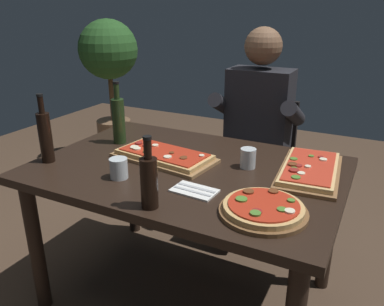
{
  "coord_description": "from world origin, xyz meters",
  "views": [
    {
      "loc": [
        0.78,
        -1.47,
        1.44
      ],
      "look_at": [
        0.0,
        0.05,
        0.79
      ],
      "focal_mm": 36.19,
      "sensor_mm": 36.0,
      "label": 1
    }
  ],
  "objects_px": {
    "diner_chair": "(259,159)",
    "potted_plant_corner": "(110,70)",
    "vinegar_bottle_green": "(149,180)",
    "seated_diner": "(256,127)",
    "tumbler_far_side": "(119,169)",
    "wine_bottle_dark": "(118,119)",
    "pizza_rectangular_front": "(164,156)",
    "oil_bottle_amber": "(45,136)",
    "tumbler_near_camera": "(248,159)",
    "dining_table": "(187,185)",
    "pizza_round_far": "(263,209)",
    "pizza_rectangular_left": "(310,169)"
  },
  "relations": [
    {
      "from": "pizza_round_far",
      "to": "tumbler_near_camera",
      "type": "height_order",
      "value": "tumbler_near_camera"
    },
    {
      "from": "diner_chair",
      "to": "seated_diner",
      "type": "height_order",
      "value": "seated_diner"
    },
    {
      "from": "pizza_rectangular_left",
      "to": "diner_chair",
      "type": "bearing_deg",
      "value": 122.48
    },
    {
      "from": "seated_diner",
      "to": "potted_plant_corner",
      "type": "xyz_separation_m",
      "value": [
        -1.65,
        0.68,
        0.14
      ]
    },
    {
      "from": "pizza_rectangular_front",
      "to": "tumbler_far_side",
      "type": "bearing_deg",
      "value": -102.9
    },
    {
      "from": "tumbler_near_camera",
      "to": "diner_chair",
      "type": "bearing_deg",
      "value": 102.48
    },
    {
      "from": "tumbler_near_camera",
      "to": "potted_plant_corner",
      "type": "relative_size",
      "value": 0.07
    },
    {
      "from": "oil_bottle_amber",
      "to": "tumbler_far_side",
      "type": "height_order",
      "value": "oil_bottle_amber"
    },
    {
      "from": "pizza_rectangular_front",
      "to": "vinegar_bottle_green",
      "type": "height_order",
      "value": "vinegar_bottle_green"
    },
    {
      "from": "wine_bottle_dark",
      "to": "oil_bottle_amber",
      "type": "xyz_separation_m",
      "value": [
        -0.14,
        -0.38,
        -0.0
      ]
    },
    {
      "from": "pizza_round_far",
      "to": "oil_bottle_amber",
      "type": "bearing_deg",
      "value": 179.17
    },
    {
      "from": "wine_bottle_dark",
      "to": "tumbler_near_camera",
      "type": "bearing_deg",
      "value": -0.87
    },
    {
      "from": "pizza_rectangular_front",
      "to": "wine_bottle_dark",
      "type": "bearing_deg",
      "value": 163.21
    },
    {
      "from": "wine_bottle_dark",
      "to": "oil_bottle_amber",
      "type": "relative_size",
      "value": 1.02
    },
    {
      "from": "dining_table",
      "to": "oil_bottle_amber",
      "type": "distance_m",
      "value": 0.71
    },
    {
      "from": "pizza_rectangular_left",
      "to": "diner_chair",
      "type": "height_order",
      "value": "diner_chair"
    },
    {
      "from": "tumbler_near_camera",
      "to": "pizza_rectangular_front",
      "type": "bearing_deg",
      "value": -166.9
    },
    {
      "from": "tumbler_near_camera",
      "to": "potted_plant_corner",
      "type": "height_order",
      "value": "potted_plant_corner"
    },
    {
      "from": "vinegar_bottle_green",
      "to": "tumbler_far_side",
      "type": "distance_m",
      "value": 0.31
    },
    {
      "from": "oil_bottle_amber",
      "to": "diner_chair",
      "type": "distance_m",
      "value": 1.37
    },
    {
      "from": "vinegar_bottle_green",
      "to": "seated_diner",
      "type": "height_order",
      "value": "seated_diner"
    },
    {
      "from": "wine_bottle_dark",
      "to": "tumbler_far_side",
      "type": "bearing_deg",
      "value": -53.36
    },
    {
      "from": "wine_bottle_dark",
      "to": "diner_chair",
      "type": "height_order",
      "value": "wine_bottle_dark"
    },
    {
      "from": "pizza_round_far",
      "to": "oil_bottle_amber",
      "type": "xyz_separation_m",
      "value": [
        -1.07,
        0.02,
        0.11
      ]
    },
    {
      "from": "pizza_rectangular_front",
      "to": "vinegar_bottle_green",
      "type": "relative_size",
      "value": 1.88
    },
    {
      "from": "vinegar_bottle_green",
      "to": "tumbler_near_camera",
      "type": "relative_size",
      "value": 3.04
    },
    {
      "from": "wine_bottle_dark",
      "to": "tumbler_near_camera",
      "type": "distance_m",
      "value": 0.74
    },
    {
      "from": "oil_bottle_amber",
      "to": "tumbler_far_side",
      "type": "xyz_separation_m",
      "value": [
        0.42,
        0.0,
        -0.09
      ]
    },
    {
      "from": "dining_table",
      "to": "vinegar_bottle_green",
      "type": "bearing_deg",
      "value": -81.94
    },
    {
      "from": "vinegar_bottle_green",
      "to": "potted_plant_corner",
      "type": "relative_size",
      "value": 0.21
    },
    {
      "from": "vinegar_bottle_green",
      "to": "diner_chair",
      "type": "height_order",
      "value": "vinegar_bottle_green"
    },
    {
      "from": "pizza_rectangular_front",
      "to": "potted_plant_corner",
      "type": "xyz_separation_m",
      "value": [
        -1.42,
        1.39,
        0.12
      ]
    },
    {
      "from": "dining_table",
      "to": "potted_plant_corner",
      "type": "relative_size",
      "value": 1.05
    },
    {
      "from": "tumbler_near_camera",
      "to": "pizza_rectangular_left",
      "type": "bearing_deg",
      "value": 12.2
    },
    {
      "from": "diner_chair",
      "to": "potted_plant_corner",
      "type": "relative_size",
      "value": 0.65
    },
    {
      "from": "wine_bottle_dark",
      "to": "tumbler_far_side",
      "type": "distance_m",
      "value": 0.48
    },
    {
      "from": "tumbler_far_side",
      "to": "vinegar_bottle_green",
      "type": "bearing_deg",
      "value": -31.24
    },
    {
      "from": "tumbler_far_side",
      "to": "seated_diner",
      "type": "relative_size",
      "value": 0.07
    },
    {
      "from": "potted_plant_corner",
      "to": "tumbler_far_side",
      "type": "bearing_deg",
      "value": -50.77
    },
    {
      "from": "pizza_rectangular_left",
      "to": "vinegar_bottle_green",
      "type": "height_order",
      "value": "vinegar_bottle_green"
    },
    {
      "from": "tumbler_far_side",
      "to": "seated_diner",
      "type": "height_order",
      "value": "seated_diner"
    },
    {
      "from": "pizza_rectangular_front",
      "to": "pizza_round_far",
      "type": "relative_size",
      "value": 1.63
    },
    {
      "from": "vinegar_bottle_green",
      "to": "seated_diner",
      "type": "xyz_separation_m",
      "value": [
        0.03,
        1.14,
        -0.11
      ]
    },
    {
      "from": "tumbler_far_side",
      "to": "diner_chair",
      "type": "relative_size",
      "value": 0.1
    },
    {
      "from": "pizza_round_far",
      "to": "seated_diner",
      "type": "distance_m",
      "value": 1.06
    },
    {
      "from": "oil_bottle_amber",
      "to": "pizza_rectangular_left",
      "type": "bearing_deg",
      "value": 20.32
    },
    {
      "from": "tumbler_near_camera",
      "to": "tumbler_far_side",
      "type": "height_order",
      "value": "tumbler_near_camera"
    },
    {
      "from": "vinegar_bottle_green",
      "to": "seated_diner",
      "type": "distance_m",
      "value": 1.15
    },
    {
      "from": "dining_table",
      "to": "diner_chair",
      "type": "bearing_deg",
      "value": 83.94
    },
    {
      "from": "tumbler_near_camera",
      "to": "oil_bottle_amber",
      "type": "bearing_deg",
      "value": -157.33
    }
  ]
}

